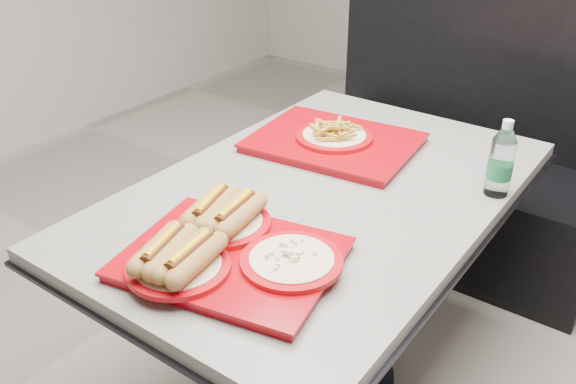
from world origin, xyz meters
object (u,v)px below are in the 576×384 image
Objects in this scene: booth_bench at (457,161)px; tray_far at (334,138)px; diner_table at (321,237)px; tray_near at (224,247)px; water_bottle at (501,163)px.

booth_bench reaches higher than tray_far.
diner_table is 0.35m from tray_far.
tray_far is at bearing 101.09° from tray_near.
booth_bench is at bearing 81.53° from tray_far.
water_bottle is at bearing 32.50° from diner_table.
tray_far is (-0.13, 0.69, -0.01)m from tray_near.
water_bottle is at bearing -64.01° from booth_bench.
booth_bench is 2.49× the size of tray_near.
tray_near is (0.01, -0.43, 0.20)m from diner_table.
booth_bench is 2.46× the size of tray_far.
tray_near is at bearing -119.90° from water_bottle.
diner_table is 0.48m from tray_near.
tray_near reaches higher than tray_far.
tray_near is 2.47× the size of water_bottle.
tray_near is at bearing -88.61° from diner_table.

